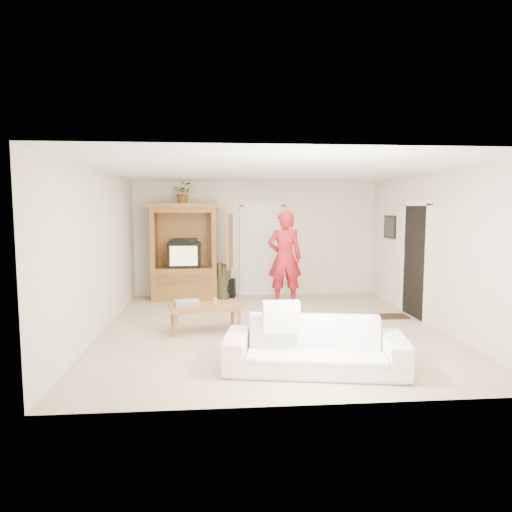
{
  "coord_description": "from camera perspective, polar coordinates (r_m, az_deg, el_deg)",
  "views": [
    {
      "loc": [
        -0.89,
        -7.38,
        1.99
      ],
      "look_at": [
        -0.2,
        0.6,
        1.15
      ],
      "focal_mm": 32.0,
      "sensor_mm": 36.0,
      "label": 1
    }
  ],
  "objects": [
    {
      "name": "floor",
      "position": [
        7.7,
        1.89,
        -9.0
      ],
      "size": [
        6.0,
        6.0,
        0.0
      ],
      "primitive_type": "plane",
      "color": "tan",
      "rests_on": "ground"
    },
    {
      "name": "ceiling",
      "position": [
        7.46,
        1.96,
        10.67
      ],
      "size": [
        6.0,
        6.0,
        0.0
      ],
      "primitive_type": "plane",
      "rotation": [
        3.14,
        0.0,
        0.0
      ],
      "color": "white",
      "rests_on": "floor"
    },
    {
      "name": "wall_back",
      "position": [
        10.44,
        -0.04,
        2.2
      ],
      "size": [
        5.5,
        0.0,
        5.5
      ],
      "primitive_type": "plane",
      "rotation": [
        1.57,
        0.0,
        0.0
      ],
      "color": "silver",
      "rests_on": "floor"
    },
    {
      "name": "wall_front",
      "position": [
        4.52,
        6.48,
        -2.84
      ],
      "size": [
        5.5,
        0.0,
        5.5
      ],
      "primitive_type": "plane",
      "rotation": [
        -1.57,
        0.0,
        0.0
      ],
      "color": "silver",
      "rests_on": "floor"
    },
    {
      "name": "wall_left",
      "position": [
        7.64,
        -19.0,
        0.48
      ],
      "size": [
        0.0,
        6.0,
        6.0
      ],
      "primitive_type": "plane",
      "rotation": [
        1.57,
        0.0,
        1.57
      ],
      "color": "silver",
      "rests_on": "floor"
    },
    {
      "name": "wall_right",
      "position": [
        8.26,
        21.24,
        0.79
      ],
      "size": [
        0.0,
        6.0,
        6.0
      ],
      "primitive_type": "plane",
      "rotation": [
        1.57,
        0.0,
        -1.57
      ],
      "color": "silver",
      "rests_on": "floor"
    },
    {
      "name": "armoire",
      "position": [
        10.12,
        -8.8,
        -0.21
      ],
      "size": [
        1.82,
        1.14,
        2.1
      ],
      "color": "olive",
      "rests_on": "floor"
    },
    {
      "name": "door_back",
      "position": [
        10.45,
        0.79,
        0.66
      ],
      "size": [
        0.85,
        0.05,
        2.04
      ],
      "primitive_type": "cube",
      "color": "white",
      "rests_on": "floor"
    },
    {
      "name": "doorway_right",
      "position": [
        8.82,
        19.31,
        -0.67
      ],
      "size": [
        0.05,
        0.9,
        2.04
      ],
      "primitive_type": "cube",
      "color": "black",
      "rests_on": "floor"
    },
    {
      "name": "framed_picture",
      "position": [
        9.97,
        16.39,
        3.5
      ],
      "size": [
        0.03,
        0.6,
        0.48
      ],
      "primitive_type": "cube",
      "color": "black",
      "rests_on": "wall_right"
    },
    {
      "name": "doormat",
      "position": [
        8.82,
        16.54,
        -7.24
      ],
      "size": [
        0.6,
        0.4,
        0.02
      ],
      "primitive_type": "cube",
      "color": "#382316",
      "rests_on": "floor"
    },
    {
      "name": "plant",
      "position": [
        10.04,
        -9.08,
        7.81
      ],
      "size": [
        0.4,
        0.35,
        0.45
      ],
      "primitive_type": "imported",
      "rotation": [
        0.0,
        0.0,
        -0.0
      ],
      "color": "#4C7238",
      "rests_on": "armoire"
    },
    {
      "name": "man",
      "position": [
        9.39,
        3.61,
        -0.26
      ],
      "size": [
        0.73,
        0.5,
        1.94
      ],
      "primitive_type": "imported",
      "rotation": [
        0.0,
        0.0,
        3.09
      ],
      "color": "#AE1721",
      "rests_on": "floor"
    },
    {
      "name": "sofa",
      "position": [
        5.73,
        7.33,
        -11.01
      ],
      "size": [
        2.3,
        1.22,
        0.64
      ],
      "primitive_type": "imported",
      "rotation": [
        0.0,
        0.0,
        -0.17
      ],
      "color": "white",
      "rests_on": "floor"
    },
    {
      "name": "coffee_table",
      "position": [
        7.5,
        -6.35,
        -6.5
      ],
      "size": [
        1.24,
        0.82,
        0.43
      ],
      "rotation": [
        0.0,
        0.0,
        0.18
      ],
      "color": "brown",
      "rests_on": "floor"
    },
    {
      "name": "towel",
      "position": [
        7.49,
        -8.61,
        -5.8
      ],
      "size": [
        0.43,
        0.35,
        0.08
      ],
      "primitive_type": "cube",
      "rotation": [
        0.0,
        0.0,
        0.22
      ],
      "color": "#EB4E68",
      "rests_on": "coffee_table"
    },
    {
      "name": "candle",
      "position": [
        7.53,
        -5.15,
        -5.62
      ],
      "size": [
        0.08,
        0.08,
        0.1
      ],
      "primitive_type": "cylinder",
      "color": "tan",
      "rests_on": "coffee_table"
    },
    {
      "name": "backpack_black",
      "position": [
        10.21,
        -3.55,
        -4.09
      ],
      "size": [
        0.36,
        0.26,
        0.41
      ],
      "primitive_type": null,
      "rotation": [
        0.0,
        0.0,
        -0.21
      ],
      "color": "black",
      "rests_on": "floor"
    },
    {
      "name": "backpack_olive",
      "position": [
        10.13,
        -4.52,
        -3.2
      ],
      "size": [
        0.48,
        0.43,
        0.75
      ],
      "primitive_type": null,
      "rotation": [
        0.0,
        0.0,
        -0.42
      ],
      "color": "#47442B",
      "rests_on": "floor"
    }
  ]
}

